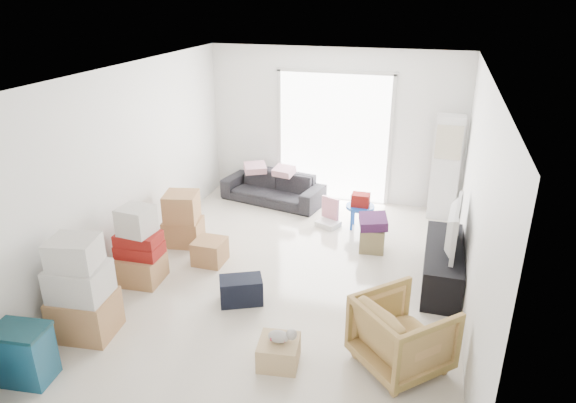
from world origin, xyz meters
The scene contains 21 objects.
room_shell centered at (0.00, 0.00, 1.35)m, with size 4.98×6.48×3.18m.
sliding_door centered at (0.00, 2.98, 1.24)m, with size 2.10×0.04×2.33m.
ac_tower centered at (1.95, 2.65, 0.88)m, with size 0.45×0.30×1.75m, color silver.
tv_console centered at (2.00, 0.46, 0.26)m, with size 0.47×1.57×0.52m, color black.
television centered at (2.00, 0.46, 0.59)m, with size 1.03×0.59×0.14m, color black.
sofa centered at (-0.98, 2.50, 0.36)m, with size 1.83×0.53×0.71m, color #27262C.
pillow_left centered at (-1.31, 2.48, 0.77)m, with size 0.36×0.28×0.11m, color #C18C95.
pillow_right centered at (-0.76, 2.46, 0.78)m, with size 0.38×0.31×0.13m, color #C18C95.
armchair centered at (1.62, -1.33, 0.42)m, with size 0.82×0.76×0.84m, color tan.
storage_bins centered at (-1.90, -2.58, 0.30)m, with size 0.56×0.42×0.60m.
box_stack_a centered at (-1.80, -1.77, 0.53)m, with size 0.70×0.60×1.18m.
box_stack_b centered at (-1.80, -0.60, 0.46)m, with size 0.58×0.55×1.06m.
box_stack_c centered at (-1.77, 0.53, 0.40)m, with size 0.61×0.56×0.82m.
loose_box centered at (-1.15, 0.10, 0.17)m, with size 0.42×0.42×0.35m, color #A76C4B.
duffel_bag centered at (-0.36, -0.71, 0.17)m, with size 0.52×0.31×0.33m, color black.
ottoman centered at (1.00, 1.12, 0.18)m, with size 0.36×0.36×0.36m, color olive.
blanket centered at (1.00, 1.12, 0.43)m, with size 0.39×0.39×0.14m, color #421D48.
kids_table centered at (0.70, 1.82, 0.42)m, with size 0.46×0.46×0.59m.
toy_walker centered at (0.21, 1.80, 0.13)m, with size 0.43×0.41×0.45m.
wood_crate centered at (0.41, -1.65, 0.14)m, with size 0.41×0.41×0.27m, color tan.
plush_bunny centered at (0.45, -1.65, 0.34)m, with size 0.30×0.16×0.15m.
Camera 1 is at (1.70, -5.73, 3.59)m, focal length 32.00 mm.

